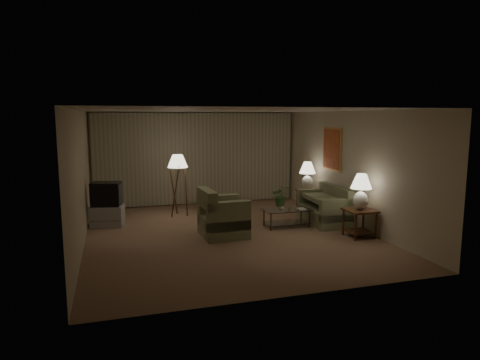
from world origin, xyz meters
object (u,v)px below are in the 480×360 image
object	(u,v)px
armchair	(223,217)
floor_lamp	(178,184)
sofa	(324,208)
side_table_far	(307,197)
coffee_table	(287,215)
table_lamp_near	(361,189)
table_lamp_far	(307,173)
tv_cabinet	(107,216)
ottoman	(213,202)
vase	(281,206)
crt_tv	(106,194)
side_table_near	(360,218)

from	to	relation	value
armchair	floor_lamp	size ratio (longest dim) A/B	0.66
floor_lamp	sofa	bearing A→B (deg)	-28.11
side_table_far	floor_lamp	size ratio (longest dim) A/B	0.38
sofa	coffee_table	xyz separation A→B (m)	(-1.02, -0.10, -0.08)
table_lamp_near	side_table_far	bearing A→B (deg)	90.00
table_lamp_far	floor_lamp	xyz separation A→B (m)	(-3.43, 0.50, -0.21)
table_lamp_far	tv_cabinet	xyz separation A→B (m)	(-5.20, -0.10, -0.80)
sofa	ottoman	world-z (taller)	sofa
sofa	vase	xyz separation A→B (m)	(-1.17, -0.10, 0.14)
crt_tv	vase	bearing A→B (deg)	-4.43
table_lamp_near	crt_tv	size ratio (longest dim) A/B	1.05
coffee_table	vase	size ratio (longest dim) A/B	7.09
armchair	side_table_near	size ratio (longest dim) A/B	1.76
floor_lamp	table_lamp_near	bearing A→B (deg)	-42.14
sofa	table_lamp_near	bearing A→B (deg)	9.98
side_table_near	ottoman	world-z (taller)	side_table_near
table_lamp_far	coffee_table	xyz separation A→B (m)	(-1.17, -1.35, -0.77)
vase	sofa	bearing A→B (deg)	4.91
coffee_table	ottoman	distance (m)	2.79
sofa	table_lamp_near	size ratio (longest dim) A/B	2.19
crt_tv	floor_lamp	distance (m)	1.87
sofa	side_table_far	bearing A→B (deg)	176.80
tv_cabinet	floor_lamp	size ratio (longest dim) A/B	0.52
ottoman	armchair	bearing A→B (deg)	-98.47
side_table_near	ottoman	distance (m)	4.45
side_table_far	vase	size ratio (longest dim) A/B	3.86
side_table_far	table_lamp_near	size ratio (longest dim) A/B	0.78
crt_tv	armchair	bearing A→B (deg)	-19.74
side_table_far	crt_tv	bearing A→B (deg)	-178.89
vase	table_lamp_near	bearing A→B (deg)	-43.54
sofa	armchair	distance (m)	2.67
side_table_near	vase	xyz separation A→B (m)	(-1.32, 1.25, 0.07)
sofa	tv_cabinet	bearing A→B (deg)	-99.18
side_table_near	table_lamp_far	bearing A→B (deg)	90.00
table_lamp_near	crt_tv	world-z (taller)	table_lamp_near
table_lamp_near	tv_cabinet	distance (m)	5.83
table_lamp_far	tv_cabinet	bearing A→B (deg)	-178.89
coffee_table	vase	world-z (taller)	vase
tv_cabinet	floor_lamp	distance (m)	1.96
table_lamp_near	vase	bearing A→B (deg)	136.46
table_lamp_near	coffee_table	size ratio (longest dim) A/B	0.70
sofa	armchair	world-z (taller)	armchair
sofa	crt_tv	xyz separation A→B (m)	(-5.05, 1.15, 0.42)
side_table_far	crt_tv	xyz separation A→B (m)	(-5.20, -0.10, 0.37)
armchair	table_lamp_far	distance (m)	3.31
table_lamp_near	coffee_table	bearing A→B (deg)	132.99
ottoman	floor_lamp	bearing A→B (deg)	-148.02
vase	table_lamp_far	bearing A→B (deg)	45.75
sofa	side_table_near	world-z (taller)	sofa
side_table_far	floor_lamp	world-z (taller)	floor_lamp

